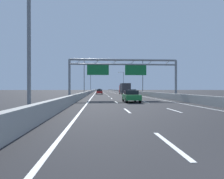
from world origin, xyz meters
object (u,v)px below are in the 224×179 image
(streetlamp_left_near, at_px, (33,20))
(white_car, at_px, (99,90))
(streetlamp_right_mid, at_px, (142,74))
(box_truck, at_px, (125,88))
(yellow_car, at_px, (132,93))
(streetlamp_left_far, at_px, (91,81))
(red_car, at_px, (99,92))
(streetlamp_right_far, at_px, (123,81))
(green_car, at_px, (131,96))
(streetlamp_left_mid, at_px, (85,74))
(sign_gantry, at_px, (122,68))

(streetlamp_left_near, relative_size, white_car, 2.02)
(streetlamp_right_mid, height_order, box_truck, streetlamp_right_mid)
(yellow_car, bearing_deg, streetlamp_left_far, 102.75)
(streetlamp_left_near, height_order, red_car, streetlamp_left_near)
(streetlamp_right_far, bearing_deg, green_car, -96.20)
(streetlamp_left_mid, distance_m, streetlamp_right_mid, 14.93)
(box_truck, bearing_deg, red_car, 174.49)
(sign_gantry, distance_m, streetlamp_left_near, 21.41)
(streetlamp_left_far, bearing_deg, yellow_car, -77.25)
(sign_gantry, bearing_deg, streetlamp_left_far, 96.72)
(streetlamp_left_mid, relative_size, green_car, 2.28)
(white_car, bearing_deg, red_car, -90.25)
(sign_gantry, distance_m, streetlamp_right_mid, 22.01)
(streetlamp_left_far, xyz_separation_m, white_car, (4.07, 43.05, -4.64))
(streetlamp_left_far, relative_size, box_truck, 1.17)
(streetlamp_left_near, bearing_deg, box_truck, 76.52)
(white_car, bearing_deg, streetlamp_right_mid, -82.61)
(streetlamp_right_far, bearing_deg, streetlamp_left_near, -100.38)
(streetlamp_left_near, relative_size, box_truck, 1.17)
(green_car, bearing_deg, yellow_car, 80.12)
(sign_gantry, relative_size, green_car, 4.16)
(white_car, bearing_deg, streetlamp_left_far, -95.40)
(sign_gantry, bearing_deg, streetlamp_left_near, -109.74)
(white_car, height_order, box_truck, box_truck)
(streetlamp_right_far, bearing_deg, streetlamp_left_mid, -110.12)
(streetlamp_left_near, distance_m, green_car, 15.90)
(streetlamp_left_far, xyz_separation_m, streetlamp_right_far, (14.93, 0.00, 0.00))
(sign_gantry, height_order, green_car, sign_gantry)
(streetlamp_left_mid, height_order, white_car, streetlamp_left_mid)
(streetlamp_right_far, xyz_separation_m, box_truck, (-3.84, -35.23, -3.67))
(red_car, bearing_deg, sign_gantry, -82.58)
(streetlamp_left_near, height_order, green_car, streetlamp_left_near)
(streetlamp_left_near, height_order, box_truck, streetlamp_left_near)
(streetlamp_left_far, bearing_deg, box_truck, -72.53)
(sign_gantry, relative_size, white_car, 3.69)
(streetlamp_left_near, relative_size, streetlamp_left_mid, 1.00)
(streetlamp_right_mid, bearing_deg, streetlamp_left_mid, 180.00)
(sign_gantry, xyz_separation_m, box_truck, (3.86, 26.13, -3.12))
(sign_gantry, relative_size, box_truck, 2.13)
(streetlamp_right_mid, bearing_deg, sign_gantry, -110.50)
(streetlamp_left_near, relative_size, streetlamp_right_far, 1.00)
(streetlamp_left_near, distance_m, streetlamp_right_mid, 43.40)
(green_car, bearing_deg, streetlamp_right_far, 83.80)
(streetlamp_right_far, bearing_deg, streetlamp_right_mid, -90.00)
(yellow_car, relative_size, box_truck, 0.51)
(streetlamp_right_mid, xyz_separation_m, green_car, (-7.42, -27.54, -4.66))
(streetlamp_left_mid, distance_m, streetlamp_left_far, 40.76)
(streetlamp_right_mid, xyz_separation_m, red_car, (-11.20, 6.23, -4.66))
(streetlamp_right_far, bearing_deg, white_car, 104.17)
(streetlamp_left_near, xyz_separation_m, green_car, (7.51, 13.22, -4.66))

